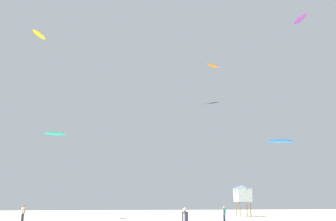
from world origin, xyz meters
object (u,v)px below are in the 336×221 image
object	(u,v)px
lifeguard_tower	(243,193)
kite_aloft_0	(213,66)
kite_aloft_3	(300,19)
kite_aloft_5	(212,103)
kite_aloft_4	(56,134)
person_foreground	(185,220)
kite_aloft_2	(281,141)
person_midground	(23,212)
kite_aloft_1	(39,35)
person_left	(224,213)

from	to	relation	value
lifeguard_tower	kite_aloft_0	xyz separation A→B (m)	(-1.03, 9.28, 22.36)
kite_aloft_3	kite_aloft_5	xyz separation A→B (m)	(-11.01, 10.49, -10.22)
kite_aloft_4	person_foreground	bearing A→B (deg)	-66.97
kite_aloft_2	kite_aloft_4	bearing A→B (deg)	152.37
lifeguard_tower	kite_aloft_2	bearing A→B (deg)	-63.47
person_midground	kite_aloft_1	distance (m)	29.11
lifeguard_tower	kite_aloft_4	distance (m)	30.66
person_left	kite_aloft_4	world-z (taller)	kite_aloft_4
person_foreground	kite_aloft_1	size ratio (longest dim) A/B	0.50
person_foreground	kite_aloft_1	xyz separation A→B (m)	(-17.45, 29.12, 25.81)
person_foreground	person_left	size ratio (longest dim) A/B	1.12
person_midground	kite_aloft_3	world-z (taller)	kite_aloft_3
kite_aloft_0	kite_aloft_1	size ratio (longest dim) A/B	0.87
person_foreground	kite_aloft_4	bearing A→B (deg)	135.80
kite_aloft_1	lifeguard_tower	bearing A→B (deg)	-6.77
kite_aloft_2	person_left	bearing A→B (deg)	-148.94
kite_aloft_4	kite_aloft_5	xyz separation A→B (m)	(25.17, -3.53, 5.08)
person_midground	kite_aloft_0	distance (m)	39.71
kite_aloft_5	kite_aloft_4	bearing A→B (deg)	172.02
kite_aloft_3	kite_aloft_5	world-z (taller)	kite_aloft_3
kite_aloft_3	kite_aloft_5	size ratio (longest dim) A/B	1.44
kite_aloft_1	kite_aloft_2	bearing A→B (deg)	-16.59
kite_aloft_3	kite_aloft_4	bearing A→B (deg)	158.82
person_foreground	lifeguard_tower	xyz separation A→B (m)	(12.50, 25.56, 2.03)
person_left	kite_aloft_3	world-z (taller)	kite_aloft_3
person_foreground	kite_aloft_3	xyz separation A→B (m)	(21.18, 21.28, 26.78)
person_left	kite_aloft_4	xyz separation A→B (m)	(-21.36, 21.64, 11.58)
person_midground	kite_aloft_5	size ratio (longest dim) A/B	0.74
kite_aloft_3	kite_aloft_0	bearing A→B (deg)	125.60
kite_aloft_1	kite_aloft_2	distance (m)	38.73
kite_aloft_2	kite_aloft_4	distance (m)	34.74
kite_aloft_2	kite_aloft_3	distance (m)	19.41
person_left	kite_aloft_1	world-z (taller)	kite_aloft_1
person_foreground	kite_aloft_1	distance (m)	42.64
person_foreground	kite_aloft_5	size ratio (longest dim) A/B	0.76
kite_aloft_2	kite_aloft_3	xyz separation A→B (m)	(5.53, 2.02, 18.49)
person_foreground	person_left	distance (m)	15.07
person_left	kite_aloft_2	world-z (taller)	kite_aloft_2
kite_aloft_1	kite_aloft_2	xyz separation A→B (m)	(33.10, -9.86, -17.53)
person_foreground	kite_aloft_5	bearing A→B (deg)	95.03
kite_aloft_0	kite_aloft_3	distance (m)	16.85
kite_aloft_0	kite_aloft_5	distance (m)	8.52
person_left	kite_aloft_0	size ratio (longest dim) A/B	0.51
person_left	kite_aloft_0	bearing A→B (deg)	119.86
person_midground	lifeguard_tower	world-z (taller)	lifeguard_tower
lifeguard_tower	kite_aloft_3	world-z (taller)	kite_aloft_3
kite_aloft_2	kite_aloft_0	bearing A→B (deg)	105.00
person_foreground	person_left	bearing A→B (deg)	87.82
kite_aloft_0	kite_aloft_1	xyz separation A→B (m)	(-28.92, -5.72, 1.42)
kite_aloft_1	kite_aloft_2	size ratio (longest dim) A/B	0.98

